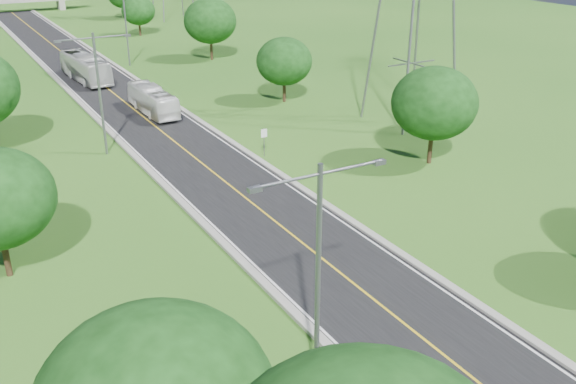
# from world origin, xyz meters

# --- Properties ---
(ground) EXTENTS (260.00, 260.00, 0.00)m
(ground) POSITION_xyz_m (0.00, 60.00, 0.00)
(ground) COLOR #275919
(ground) RESTS_ON ground
(road) EXTENTS (8.00, 150.00, 0.06)m
(road) POSITION_xyz_m (0.00, 66.00, 0.03)
(road) COLOR black
(road) RESTS_ON ground
(curb_left) EXTENTS (0.50, 150.00, 0.22)m
(curb_left) POSITION_xyz_m (-4.25, 66.00, 0.11)
(curb_left) COLOR gray
(curb_left) RESTS_ON ground
(curb_right) EXTENTS (0.50, 150.00, 0.22)m
(curb_right) POSITION_xyz_m (4.25, 66.00, 0.11)
(curb_right) COLOR gray
(curb_right) RESTS_ON ground
(speed_limit_sign) EXTENTS (0.55, 0.09, 2.40)m
(speed_limit_sign) POSITION_xyz_m (5.20, 37.98, 1.60)
(speed_limit_sign) COLOR slate
(speed_limit_sign) RESTS_ON ground
(overpass) EXTENTS (30.00, 3.00, 3.20)m
(overpass) POSITION_xyz_m (0.00, 140.00, 2.41)
(overpass) COLOR gray
(overpass) RESTS_ON ground
(streetlight_near_left) EXTENTS (5.90, 0.25, 10.00)m
(streetlight_near_left) POSITION_xyz_m (-6.00, 12.00, 5.94)
(streetlight_near_left) COLOR slate
(streetlight_near_left) RESTS_ON ground
(streetlight_mid_left) EXTENTS (5.90, 0.25, 10.00)m
(streetlight_mid_left) POSITION_xyz_m (-6.00, 45.00, 5.94)
(streetlight_mid_left) COLOR slate
(streetlight_mid_left) RESTS_ON ground
(streetlight_far_right) EXTENTS (5.90, 0.25, 10.00)m
(streetlight_far_right) POSITION_xyz_m (6.00, 78.00, 5.94)
(streetlight_far_right) COLOR slate
(streetlight_far_right) RESTS_ON ground
(tree_rb) EXTENTS (6.72, 6.72, 7.82)m
(tree_rb) POSITION_xyz_m (16.00, 30.00, 4.95)
(tree_rb) COLOR black
(tree_rb) RESTS_ON ground
(tree_rc) EXTENTS (5.88, 5.88, 6.84)m
(tree_rc) POSITION_xyz_m (15.00, 52.00, 4.33)
(tree_rc) COLOR black
(tree_rc) RESTS_ON ground
(tree_rd) EXTENTS (7.14, 7.14, 8.30)m
(tree_rd) POSITION_xyz_m (17.00, 76.00, 5.27)
(tree_rd) COLOR black
(tree_rd) RESTS_ON ground
(tree_re) EXTENTS (5.46, 5.46, 6.35)m
(tree_re) POSITION_xyz_m (14.50, 100.00, 4.02)
(tree_re) COLOR black
(tree_re) RESTS_ON ground
(bus_outbound) EXTENTS (2.34, 9.47, 2.63)m
(bus_outbound) POSITION_xyz_m (1.32, 54.51, 1.37)
(bus_outbound) COLOR white
(bus_outbound) RESTS_ON road
(bus_inbound) EXTENTS (3.61, 11.58, 3.17)m
(bus_inbound) POSITION_xyz_m (-1.15, 71.84, 1.65)
(bus_inbound) COLOR silver
(bus_inbound) RESTS_ON road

